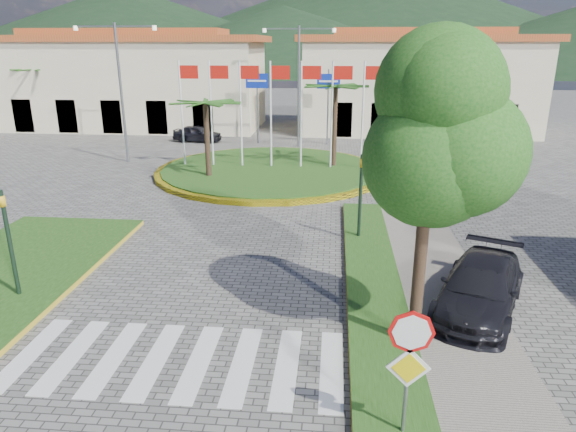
# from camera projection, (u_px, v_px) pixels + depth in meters

# --- Properties ---
(crosswalk) EXTENTS (8.00, 3.00, 0.01)m
(crosswalk) POSITION_uv_depth(u_px,v_px,m) (173.00, 360.00, 11.68)
(crosswalk) COLOR silver
(crosswalk) RESTS_ON ground
(roundabout_island) EXTENTS (12.70, 12.70, 6.00)m
(roundabout_island) POSITION_uv_depth(u_px,v_px,m) (270.00, 170.00, 28.61)
(roundabout_island) COLOR yellow
(roundabout_island) RESTS_ON ground
(stop_sign) EXTENTS (0.80, 0.11, 2.65)m
(stop_sign) POSITION_uv_depth(u_px,v_px,m) (409.00, 355.00, 8.76)
(stop_sign) COLOR slate
(stop_sign) RESTS_ON ground
(deciduous_tree) EXTENTS (3.60, 3.60, 6.80)m
(deciduous_tree) POSITION_uv_depth(u_px,v_px,m) (432.00, 130.00, 10.50)
(deciduous_tree) COLOR black
(deciduous_tree) RESTS_ON ground
(traffic_light_left) EXTENTS (0.15, 0.18, 3.20)m
(traffic_light_left) POSITION_uv_depth(u_px,v_px,m) (8.00, 235.00, 13.87)
(traffic_light_left) COLOR black
(traffic_light_left) RESTS_ON ground
(traffic_light_right) EXTENTS (0.15, 0.18, 3.20)m
(traffic_light_right) POSITION_uv_depth(u_px,v_px,m) (361.00, 189.00, 18.23)
(traffic_light_right) COLOR black
(traffic_light_right) RESTS_ON ground
(traffic_light_far) EXTENTS (0.18, 0.15, 3.20)m
(traffic_light_far) POSITION_uv_depth(u_px,v_px,m) (409.00, 129.00, 31.14)
(traffic_light_far) COLOR black
(traffic_light_far) RESTS_ON ground
(direction_sign_west) EXTENTS (1.60, 0.14, 5.20)m
(direction_sign_west) POSITION_uv_depth(u_px,v_px,m) (257.00, 94.00, 36.19)
(direction_sign_west) COLOR slate
(direction_sign_west) RESTS_ON ground
(direction_sign_east) EXTENTS (1.60, 0.14, 5.20)m
(direction_sign_east) POSITION_uv_depth(u_px,v_px,m) (328.00, 94.00, 35.76)
(direction_sign_east) COLOR slate
(direction_sign_east) RESTS_ON ground
(street_lamp_centre) EXTENTS (4.80, 0.16, 8.00)m
(street_lamp_centre) POSITION_uv_depth(u_px,v_px,m) (299.00, 81.00, 34.71)
(street_lamp_centre) COLOR slate
(street_lamp_centre) RESTS_ON ground
(street_lamp_west) EXTENTS (4.80, 0.16, 8.00)m
(street_lamp_west) POSITION_uv_depth(u_px,v_px,m) (121.00, 86.00, 29.90)
(street_lamp_west) COLOR slate
(street_lamp_west) RESTS_ON ground
(building_left) EXTENTS (23.32, 9.54, 8.05)m
(building_left) POSITION_uv_depth(u_px,v_px,m) (130.00, 80.00, 43.74)
(building_left) COLOR beige
(building_left) RESTS_ON ground
(building_right) EXTENTS (19.08, 9.54, 8.05)m
(building_right) POSITION_uv_depth(u_px,v_px,m) (416.00, 82.00, 41.68)
(building_right) COLOR beige
(building_right) RESTS_ON ground
(hill_far_west) EXTENTS (140.00, 140.00, 22.00)m
(hill_far_west) POSITION_uv_depth(u_px,v_px,m) (125.00, 28.00, 141.29)
(hill_far_west) COLOR black
(hill_far_west) RESTS_ON ground
(hill_far_mid) EXTENTS (180.00, 180.00, 30.00)m
(hill_far_mid) POSITION_uv_depth(u_px,v_px,m) (377.00, 15.00, 152.90)
(hill_far_mid) COLOR black
(hill_far_mid) RESTS_ON ground
(hill_near_back) EXTENTS (110.00, 110.00, 16.00)m
(hill_near_back) POSITION_uv_depth(u_px,v_px,m) (283.00, 39.00, 128.95)
(hill_near_back) COLOR black
(hill_near_back) RESTS_ON ground
(white_van) EXTENTS (4.50, 3.36, 1.14)m
(white_van) POSITION_uv_depth(u_px,v_px,m) (187.00, 124.00, 42.26)
(white_van) COLOR silver
(white_van) RESTS_ON ground
(car_dark_a) EXTENTS (3.68, 1.86, 1.20)m
(car_dark_a) POSITION_uv_depth(u_px,v_px,m) (197.00, 133.00, 37.69)
(car_dark_a) COLOR black
(car_dark_a) RESTS_ON ground
(car_dark_b) EXTENTS (4.33, 2.31, 1.35)m
(car_dark_b) POSITION_uv_depth(u_px,v_px,m) (427.00, 139.00, 35.16)
(car_dark_b) COLOR black
(car_dark_b) RESTS_ON ground
(car_side_right) EXTENTS (3.61, 5.06, 1.36)m
(car_side_right) POSITION_uv_depth(u_px,v_px,m) (480.00, 288.00, 13.65)
(car_side_right) COLOR black
(car_side_right) RESTS_ON ground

